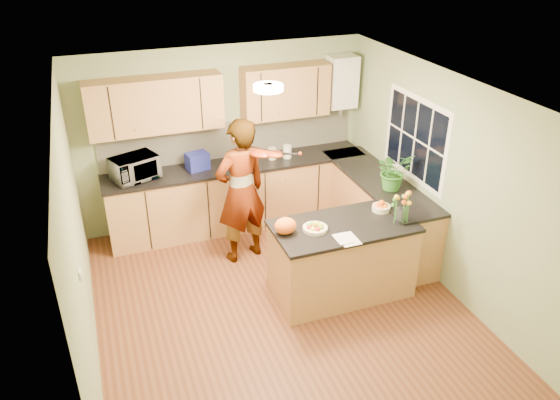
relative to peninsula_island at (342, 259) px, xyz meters
name	(u,v)px	position (x,y,z in m)	size (l,w,h in m)	color
floor	(279,304)	(-0.77, 0.01, -0.46)	(4.50, 4.50, 0.00)	#592E19
ceiling	(279,92)	(-0.77, 0.01, 2.04)	(4.00, 4.50, 0.02)	white
wall_back	(223,136)	(-0.77, 2.26, 0.79)	(4.00, 0.02, 2.50)	gray
wall_front	(388,353)	(-0.77, -2.24, 0.79)	(4.00, 0.02, 2.50)	gray
wall_left	(77,244)	(-2.77, 0.01, 0.79)	(0.02, 4.50, 2.50)	gray
wall_right	(441,181)	(1.23, 0.01, 0.79)	(0.02, 4.50, 2.50)	gray
back_counter	(238,194)	(-0.67, 1.96, 0.01)	(3.64, 0.62, 0.94)	#AD7445
right_counter	(377,211)	(0.93, 0.86, 0.01)	(0.62, 2.24, 0.94)	#AD7445
splashback	(231,139)	(-0.67, 2.25, 0.74)	(3.60, 0.02, 0.52)	beige
upper_cabinets	(211,99)	(-0.94, 2.09, 1.39)	(3.20, 0.34, 0.70)	#AD7445
boiler	(342,82)	(0.93, 2.10, 1.44)	(0.40, 0.30, 0.86)	white
window_right	(415,139)	(1.22, 0.61, 1.09)	(0.01, 1.30, 1.05)	white
light_switch	(80,275)	(-2.75, -0.59, 0.84)	(0.02, 0.09, 0.09)	white
ceiling_lamp	(268,88)	(-0.77, 0.31, 2.00)	(0.30, 0.30, 0.07)	#FFEABF
peninsula_island	(342,259)	(0.00, 0.00, 0.00)	(1.60, 0.82, 0.92)	#AD7445
fruit_dish	(315,227)	(-0.35, 0.00, 0.50)	(0.27, 0.27, 0.09)	beige
orange_bowl	(381,206)	(0.55, 0.15, 0.51)	(0.21, 0.21, 0.12)	beige
flower_vase	(402,201)	(0.60, -0.18, 0.74)	(0.23, 0.23, 0.42)	silver
orange_bag	(285,226)	(-0.68, 0.05, 0.55)	(0.24, 0.21, 0.18)	orange
papers	(348,239)	(-0.10, -0.30, 0.46)	(0.20, 0.27, 0.01)	silver
violinist	(241,192)	(-0.86, 1.12, 0.48)	(0.69, 0.45, 1.89)	tan
violin	(261,153)	(-0.66, 0.90, 1.05)	(0.63, 0.25, 0.13)	#4A0F04
microwave	(135,168)	(-2.03, 1.95, 0.64)	(0.56, 0.38, 0.31)	white
blue_box	(197,161)	(-1.21, 1.98, 0.59)	(0.29, 0.21, 0.23)	#202896
kettle	(246,153)	(-0.54, 1.98, 0.62)	(0.18, 0.18, 0.33)	#B7B7BB
jar_cream	(272,153)	(-0.16, 1.96, 0.56)	(0.11, 0.11, 0.17)	beige
jar_white	(287,152)	(0.05, 1.93, 0.57)	(0.12, 0.12, 0.18)	white
potted_plant	(393,171)	(0.93, 0.56, 0.72)	(0.44, 0.38, 0.49)	#347A28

